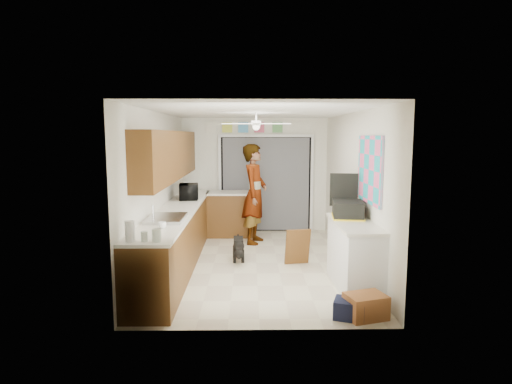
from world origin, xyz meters
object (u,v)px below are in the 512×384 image
object	(u,v)px
man	(255,194)
dog	(238,248)
suitcase	(348,209)
cup	(162,225)
cardboard_box	(366,306)
microwave	(189,192)
paper_towel_roll	(130,231)
navy_crate	(350,309)

from	to	relation	value
man	dog	bearing A→B (deg)	-178.59
suitcase	cup	bearing A→B (deg)	-156.54
cardboard_box	microwave	bearing A→B (deg)	128.26
paper_towel_roll	microwave	bearing A→B (deg)	86.36
cup	man	bearing A→B (deg)	67.30
microwave	navy_crate	world-z (taller)	microwave
suitcase	cardboard_box	distance (m)	1.63
navy_crate	paper_towel_roll	bearing A→B (deg)	-178.86
man	navy_crate	bearing A→B (deg)	-148.58
navy_crate	man	size ratio (longest dim) A/B	0.18
cup	navy_crate	size ratio (longest dim) A/B	0.30
dog	man	bearing A→B (deg)	73.96
navy_crate	suitcase	bearing A→B (deg)	79.20
cardboard_box	navy_crate	distance (m)	0.19
cup	cardboard_box	xyz separation A→B (m)	(2.49, -0.64, -0.84)
microwave	cup	world-z (taller)	microwave
microwave	man	size ratio (longest dim) A/B	0.26
paper_towel_roll	navy_crate	xyz separation A→B (m)	(2.52, 0.05, -0.95)
microwave	man	bearing A→B (deg)	-79.85
navy_crate	man	xyz separation A→B (m)	(-1.08, 3.58, 0.87)
suitcase	man	distance (m)	2.60
cardboard_box	dog	world-z (taller)	dog
suitcase	dog	xyz separation A→B (m)	(-1.62, 1.00, -0.84)
cup	paper_towel_roll	xyz separation A→B (m)	(-0.22, -0.69, 0.08)
man	dog	xyz separation A→B (m)	(-0.29, -1.23, -0.76)
cup	paper_towel_roll	distance (m)	0.73
cardboard_box	dog	size ratio (longest dim) A/B	0.81
microwave	dog	bearing A→B (deg)	-139.06
cardboard_box	man	size ratio (longest dim) A/B	0.23
microwave	navy_crate	distance (m)	4.05
microwave	navy_crate	size ratio (longest dim) A/B	1.44
paper_towel_roll	cardboard_box	size ratio (longest dim) A/B	0.53
cup	cardboard_box	distance (m)	2.71
man	dog	size ratio (longest dim) A/B	3.53
microwave	paper_towel_roll	world-z (taller)	microwave
cup	dog	xyz separation A→B (m)	(0.94, 1.70, -0.76)
microwave	suitcase	bearing A→B (deg)	-133.32
navy_crate	microwave	bearing A→B (deg)	126.13
man	suitcase	bearing A→B (deg)	-134.49
suitcase	microwave	bearing A→B (deg)	152.78
suitcase	paper_towel_roll	bearing A→B (deg)	-145.16
microwave	man	xyz separation A→B (m)	(1.24, 0.40, -0.10)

